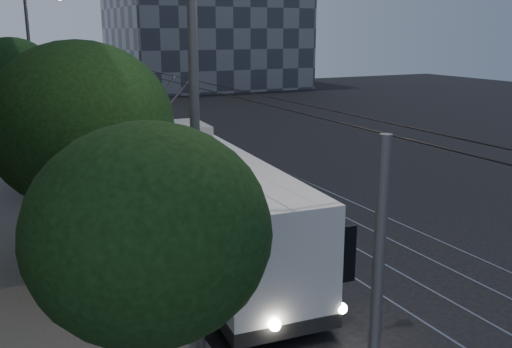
{
  "coord_description": "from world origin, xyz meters",
  "views": [
    {
      "loc": [
        -9.17,
        -14.72,
        7.06
      ],
      "look_at": [
        -0.4,
        3.01,
        2.07
      ],
      "focal_mm": 40.0,
      "sensor_mm": 36.0,
      "label": 1
    }
  ],
  "objects": [
    {
      "name": "tree_0",
      "position": [
        -6.96,
        -6.48,
        3.99
      ],
      "size": [
        3.86,
        3.86,
        5.75
      ],
      "color": "#33251C",
      "rests_on": "ground"
    },
    {
      "name": "car_white_d",
      "position": [
        -4.21,
        34.01,
        0.69
      ],
      "size": [
        2.99,
        4.38,
        1.39
      ],
      "primitive_type": "imported",
      "rotation": [
        0.0,
        0.0,
        0.37
      ],
      "color": "#B4B4B8",
      "rests_on": "ground"
    },
    {
      "name": "streetlamp_near",
      "position": [
        -4.77,
        -3.88,
        6.73
      ],
      "size": [
        2.69,
        0.44,
        11.29
      ],
      "color": "slate",
      "rests_on": "ground"
    },
    {
      "name": "tree_3",
      "position": [
        -7.0,
        22.0,
        4.46
      ],
      "size": [
        4.99,
        4.99,
        6.72
      ],
      "color": "#33251C",
      "rests_on": "ground"
    },
    {
      "name": "tree_5",
      "position": [
        -6.51,
        34.52,
        3.7
      ],
      "size": [
        3.96,
        3.96,
        5.5
      ],
      "color": "#33251C",
      "rests_on": "ground"
    },
    {
      "name": "car_white_b",
      "position": [
        -3.07,
        23.28,
        0.66
      ],
      "size": [
        2.46,
        4.78,
        1.33
      ],
      "primitive_type": "imported",
      "rotation": [
        0.0,
        0.0,
        -0.14
      ],
      "color": "silver",
      "rests_on": "ground"
    },
    {
      "name": "car_white_c",
      "position": [
        -2.7,
        24.5,
        0.63
      ],
      "size": [
        2.24,
        4.03,
        1.26
      ],
      "primitive_type": "imported",
      "rotation": [
        0.0,
        0.0,
        0.25
      ],
      "color": "silver",
      "rests_on": "ground"
    },
    {
      "name": "tram_rails",
      "position": [
        2.5,
        20.0,
        0.01
      ],
      "size": [
        4.52,
        90.0,
        0.02
      ],
      "color": "gray",
      "rests_on": "ground"
    },
    {
      "name": "overhead_wires",
      "position": [
        -4.97,
        20.0,
        3.47
      ],
      "size": [
        2.23,
        90.0,
        6.0
      ],
      "color": "black",
      "rests_on": "ground"
    },
    {
      "name": "sidewalk",
      "position": [
        -7.5,
        20.0,
        0.07
      ],
      "size": [
        5.0,
        90.0,
        0.15
      ],
      "primitive_type": "cube",
      "color": "slate",
      "rests_on": "ground"
    },
    {
      "name": "car_white_a",
      "position": [
        -4.3,
        14.0,
        0.76
      ],
      "size": [
        2.06,
        4.54,
        1.51
      ],
      "primitive_type": "imported",
      "rotation": [
        0.0,
        0.0,
        0.06
      ],
      "color": "#BBBABF",
      "rests_on": "ground"
    },
    {
      "name": "pickup_silver",
      "position": [
        -3.41,
        8.0,
        0.93
      ],
      "size": [
        5.53,
        7.34,
        1.85
      ],
      "primitive_type": "imported",
      "rotation": [
        0.0,
        0.0,
        -0.42
      ],
      "color": "#9EA2A5",
      "rests_on": "ground"
    },
    {
      "name": "tree_4",
      "position": [
        -6.5,
        24.0,
        4.4
      ],
      "size": [
        4.51,
        4.51,
        6.44
      ],
      "color": "#33251C",
      "rests_on": "ground"
    },
    {
      "name": "ground",
      "position": [
        0.0,
        0.0,
        0.0
      ],
      "size": [
        120.0,
        120.0,
        0.0
      ],
      "primitive_type": "plane",
      "color": "black",
      "rests_on": "ground"
    },
    {
      "name": "tree_1",
      "position": [
        -6.5,
        2.09,
        4.41
      ],
      "size": [
        5.37,
        5.37,
        6.84
      ],
      "color": "#33251C",
      "rests_on": "ground"
    },
    {
      "name": "streetlamp_far",
      "position": [
        -5.39,
        23.43,
        5.79
      ],
      "size": [
        2.33,
        0.44,
        9.58
      ],
      "color": "slate",
      "rests_on": "ground"
    },
    {
      "name": "tree_2",
      "position": [
        -6.5,
        11.25,
        3.95
      ],
      "size": [
        4.23,
        4.23,
        5.87
      ],
      "color": "#33251C",
      "rests_on": "ground"
    },
    {
      "name": "trolleybus",
      "position": [
        -2.9,
        1.65,
        1.77
      ],
      "size": [
        3.63,
        12.91,
        5.63
      ],
      "rotation": [
        0.0,
        0.0,
        -0.08
      ],
      "color": "silver",
      "rests_on": "ground"
    }
  ]
}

